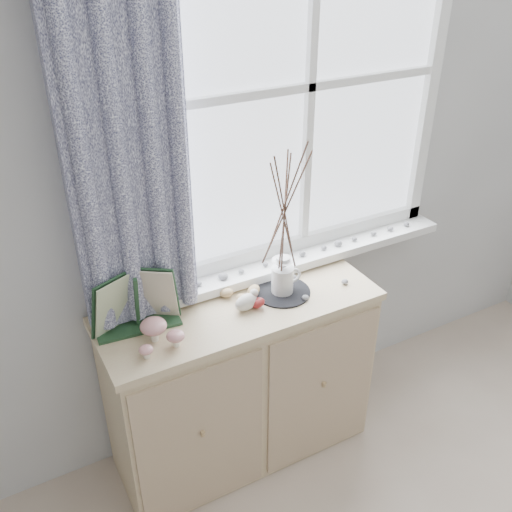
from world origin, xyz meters
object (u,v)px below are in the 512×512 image
(sideboard, at_px, (242,382))
(twig_pitcher, at_px, (285,206))
(toadstool_cluster, at_px, (158,332))
(botanical_book, at_px, (138,304))

(sideboard, distance_m, twig_pitcher, 0.86)
(sideboard, distance_m, toadstool_cluster, 0.62)
(botanical_book, height_order, twig_pitcher, twig_pitcher)
(botanical_book, distance_m, toadstool_cluster, 0.13)
(sideboard, distance_m, botanical_book, 0.70)
(sideboard, relative_size, toadstool_cluster, 6.59)
(botanical_book, height_order, toadstool_cluster, botanical_book)
(toadstool_cluster, bearing_deg, twig_pitcher, 6.75)
(sideboard, xyz_separation_m, botanical_book, (-0.42, 0.03, 0.56))
(toadstool_cluster, height_order, twig_pitcher, twig_pitcher)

